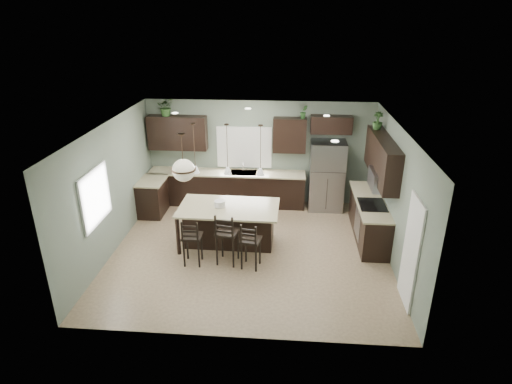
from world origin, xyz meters
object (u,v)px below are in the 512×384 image
object	(u,v)px
kitchen_island	(229,225)
plant_back_left	(166,107)
bar_stool_right	(251,245)
serving_dish	(220,204)
bar_stool_left	(192,241)
bar_stool_center	(227,238)
refrigerator	(327,176)

from	to	relation	value
kitchen_island	plant_back_left	xyz separation A→B (m)	(-1.90, 2.27, 2.18)
bar_stool_right	plant_back_left	size ratio (longest dim) A/B	2.19
serving_dish	bar_stool_right	size ratio (longest dim) A/B	0.23
serving_dish	plant_back_left	bearing A→B (deg)	126.85
bar_stool_left	plant_back_left	distance (m)	4.00
serving_dish	plant_back_left	size ratio (longest dim) A/B	0.50
bar_stool_center	kitchen_island	bearing A→B (deg)	104.87
refrigerator	bar_stool_right	distance (m)	3.53
bar_stool_left	bar_stool_right	distance (m)	1.22
refrigerator	plant_back_left	xyz separation A→B (m)	(-4.20, 0.14, 1.71)
refrigerator	bar_stool_center	size ratio (longest dim) A/B	1.58
kitchen_island	bar_stool_right	world-z (taller)	bar_stool_right
bar_stool_left	plant_back_left	size ratio (longest dim) A/B	2.21
bar_stool_left	bar_stool_right	size ratio (longest dim) A/B	1.01
kitchen_island	bar_stool_center	size ratio (longest dim) A/B	1.88
kitchen_island	plant_back_left	bearing A→B (deg)	131.03
refrigerator	kitchen_island	size ratio (longest dim) A/B	0.84
kitchen_island	serving_dish	bearing A→B (deg)	180.00
bar_stool_right	refrigerator	bearing A→B (deg)	71.60
refrigerator	bar_stool_left	distance (m)	4.23
kitchen_island	bar_stool_left	distance (m)	1.09
refrigerator	serving_dish	xyz separation A→B (m)	(-2.50, -2.13, 0.07)
bar_stool_left	refrigerator	bearing A→B (deg)	45.23
bar_stool_right	bar_stool_left	bearing A→B (deg)	-170.79
refrigerator	bar_stool_center	xyz separation A→B (m)	(-2.23, -2.91, -0.34)
serving_dish	bar_stool_center	bearing A→B (deg)	-71.00
serving_dish	bar_stool_left	size ratio (longest dim) A/B	0.23
bar_stool_center	plant_back_left	distance (m)	4.17
bar_stool_center	bar_stool_right	size ratio (longest dim) A/B	1.13
kitchen_island	plant_back_left	distance (m)	3.68
serving_dish	plant_back_left	world-z (taller)	plant_back_left
refrigerator	serving_dish	size ratio (longest dim) A/B	7.71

